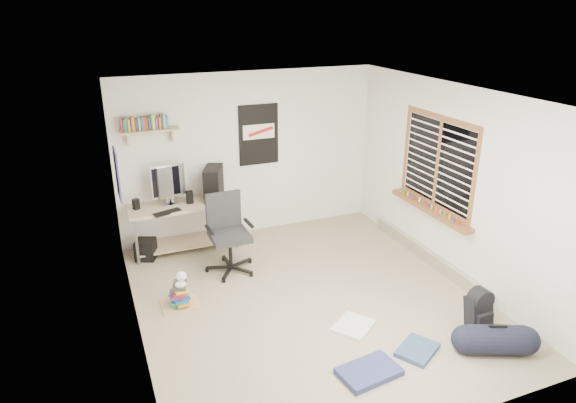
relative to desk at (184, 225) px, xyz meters
name	(u,v)px	position (x,y,z in m)	size (l,w,h in m)	color
floor	(309,300)	(1.11, -2.00, -0.37)	(4.00, 4.50, 0.01)	gray
ceiling	(312,94)	(1.11, -2.00, 2.14)	(4.00, 4.50, 0.01)	white
back_wall	(249,155)	(1.11, 0.25, 0.89)	(4.00, 0.01, 2.50)	silver
left_wall	(128,233)	(-0.90, -2.00, 0.89)	(0.01, 4.50, 2.50)	silver
right_wall	(453,184)	(3.11, -2.00, 0.89)	(0.01, 4.50, 2.50)	silver
desk	(184,225)	(0.00, 0.00, 0.00)	(1.54, 0.67, 0.70)	tan
monitor_left	(167,190)	(-0.20, 0.00, 0.58)	(0.43, 0.11, 0.48)	#999A9E
monitor_right	(172,190)	(-0.13, 0.00, 0.57)	(0.41, 0.10, 0.46)	#BAB9BE
pc_tower	(214,184)	(0.47, 0.00, 0.58)	(0.22, 0.47, 0.49)	black
keyboard	(167,212)	(-0.26, -0.28, 0.35)	(0.39, 0.14, 0.02)	black
speaker_left	(136,205)	(-0.64, 0.00, 0.42)	(0.08, 0.08, 0.16)	black
speaker_right	(190,198)	(0.10, -0.04, 0.43)	(0.10, 0.10, 0.19)	black
office_chair	(230,238)	(0.43, -0.93, 0.13)	(0.70, 0.70, 1.07)	#252527
wall_shelf	(150,130)	(-0.34, 0.14, 1.42)	(0.80, 0.22, 0.24)	tan
poster_back_wall	(259,135)	(1.26, 0.23, 1.19)	(0.62, 0.03, 0.92)	black
poster_left_wall	(117,174)	(-0.88, -0.80, 1.14)	(0.02, 0.42, 0.60)	navy
window	(437,163)	(3.06, -1.70, 1.08)	(0.10, 1.50, 1.26)	brown
baseboard_heater	(427,255)	(3.06, -1.70, -0.28)	(0.08, 2.50, 0.18)	#B7B2A8
backpack	(478,311)	(2.64, -3.21, -0.16)	(0.28, 0.22, 0.37)	black
duffel_bag	(495,341)	(2.48, -3.65, -0.22)	(0.31, 0.31, 0.61)	black
tshirt	(353,326)	(1.34, -2.72, -0.34)	(0.44, 0.37, 0.04)	silver
jeans_a	(369,372)	(1.10, -3.46, -0.33)	(0.59, 0.38, 0.06)	navy
jeans_b	(417,350)	(1.74, -3.35, -0.34)	(0.44, 0.33, 0.06)	navy
book_stack	(180,294)	(-0.37, -1.53, -0.21)	(0.42, 0.35, 0.29)	brown
desk_lamp	(180,278)	(-0.35, -1.55, 0.02)	(0.13, 0.22, 0.22)	white
subwoofer	(146,250)	(-0.59, -0.14, -0.22)	(0.26, 0.26, 0.30)	black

